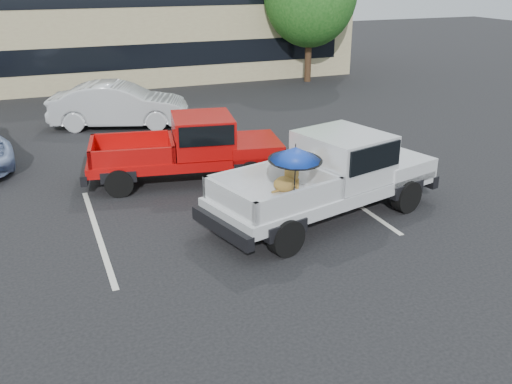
% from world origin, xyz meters
% --- Properties ---
extents(ground, '(90.00, 90.00, 0.00)m').
position_xyz_m(ground, '(0.00, 0.00, 0.00)').
color(ground, black).
rests_on(ground, ground).
extents(stripe_left, '(0.12, 5.00, 0.01)m').
position_xyz_m(stripe_left, '(-3.00, 2.00, 0.00)').
color(stripe_left, silver).
rests_on(stripe_left, ground).
extents(stripe_right, '(0.12, 5.00, 0.01)m').
position_xyz_m(stripe_right, '(3.00, 2.00, 0.00)').
color(stripe_right, silver).
rests_on(stripe_right, ground).
extents(motel_building, '(20.40, 8.40, 6.30)m').
position_xyz_m(motel_building, '(2.00, 20.99, 3.21)').
color(motel_building, tan).
rests_on(motel_building, ground).
extents(silver_pickup, '(6.00, 3.37, 2.06)m').
position_xyz_m(silver_pickup, '(2.19, 1.05, 1.05)').
color(silver_pickup, black).
rests_on(silver_pickup, ground).
extents(red_pickup, '(5.46, 2.68, 1.72)m').
position_xyz_m(red_pickup, '(-0.03, 4.44, 0.94)').
color(red_pickup, black).
rests_on(red_pickup, ground).
extents(silver_sedan, '(5.02, 3.08, 1.56)m').
position_xyz_m(silver_sedan, '(-1.08, 10.68, 0.78)').
color(silver_sedan, silver).
rests_on(silver_sedan, ground).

